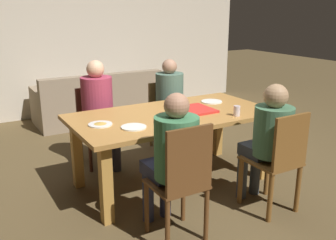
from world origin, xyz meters
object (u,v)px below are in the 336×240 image
(plate_1, at_px, (212,102))
(plate_2, at_px, (134,127))
(chair_0, at_px, (182,180))
(chair_2, at_px, (96,122))
(pizza_box_0, at_px, (193,110))
(person_1, at_px, (269,135))
(person_3, at_px, (172,97))
(dining_table, at_px, (173,123))
(couch, at_px, (98,104))
(drinking_glass_1, at_px, (163,118))
(plate_0, at_px, (100,124))
(chair_3, at_px, (166,112))
(person_2, at_px, (99,105))
(person_0, at_px, (172,153))
(chair_1, at_px, (278,161))
(drinking_glass_0, at_px, (237,111))

(plate_1, distance_m, plate_2, 1.26)
(chair_0, distance_m, plate_2, 0.77)
(chair_2, distance_m, pizza_box_0, 1.26)
(person_1, relative_size, plate_2, 5.11)
(chair_0, xyz_separation_m, pizza_box_0, (0.73, 0.94, 0.24))
(chair_0, distance_m, person_3, 2.08)
(dining_table, xyz_separation_m, couch, (0.13, 2.63, -0.38))
(chair_2, distance_m, drinking_glass_1, 1.29)
(dining_table, xyz_separation_m, plate_0, (-0.79, -0.01, 0.11))
(chair_2, xyz_separation_m, chair_3, (0.99, 0.04, -0.01))
(person_2, relative_size, plate_0, 5.61)
(chair_2, relative_size, drinking_glass_1, 8.63)
(plate_1, bearing_deg, chair_2, 145.62)
(chair_0, height_order, plate_1, chair_0)
(person_0, bearing_deg, person_1, -2.47)
(pizza_box_0, relative_size, drinking_glass_1, 3.71)
(person_0, bearing_deg, plate_0, 109.81)
(dining_table, relative_size, drinking_glass_1, 19.78)
(person_0, height_order, chair_2, person_0)
(chair_1, bearing_deg, plate_1, 83.38)
(plate_0, height_order, drinking_glass_0, drinking_glass_0)
(chair_2, bearing_deg, person_0, -90.00)
(plate_1, bearing_deg, drinking_glass_1, -153.11)
(person_0, height_order, plate_2, person_0)
(chair_1, height_order, drinking_glass_0, chair_1)
(chair_2, height_order, person_3, person_3)
(chair_0, height_order, pizza_box_0, chair_0)
(plate_2, bearing_deg, chair_1, -35.91)
(chair_2, relative_size, chair_3, 1.05)
(chair_2, bearing_deg, drinking_glass_0, -53.79)
(chair_1, bearing_deg, chair_2, 116.78)
(chair_0, relative_size, pizza_box_0, 2.54)
(chair_2, relative_size, plate_2, 3.92)
(chair_0, bearing_deg, chair_2, 90.00)
(pizza_box_0, bearing_deg, dining_table, 172.21)
(person_0, bearing_deg, person_2, 90.00)
(dining_table, relative_size, plate_1, 8.69)
(pizza_box_0, distance_m, plate_2, 0.82)
(plate_1, bearing_deg, person_3, 101.71)
(person_3, bearing_deg, person_1, -90.00)
(person_3, distance_m, plate_2, 1.52)
(drinking_glass_0, relative_size, couch, 0.05)
(couch, bearing_deg, dining_table, -92.73)
(pizza_box_0, bearing_deg, chair_0, -127.77)
(person_0, xyz_separation_m, person_3, (0.99, 1.68, -0.01))
(pizza_box_0, bearing_deg, plate_1, 28.68)
(person_1, distance_m, couch, 3.54)
(chair_1, distance_m, drinking_glass_0, 0.68)
(chair_0, xyz_separation_m, plate_0, (-0.29, 0.96, 0.24))
(chair_3, distance_m, plate_1, 0.87)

